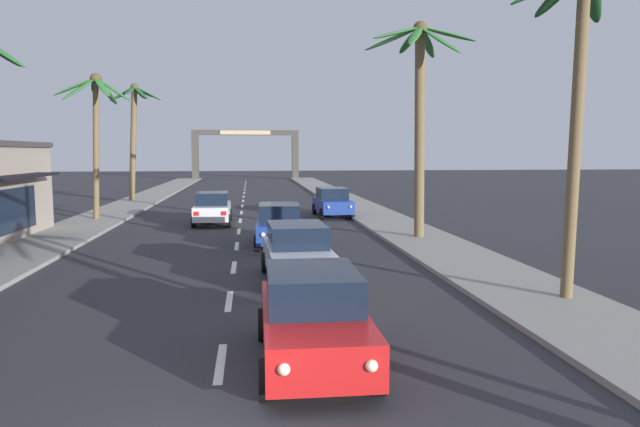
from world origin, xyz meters
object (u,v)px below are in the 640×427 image
at_px(palm_right_second, 581,45).
at_px(palm_left_third, 96,114).
at_px(town_gateway_arch, 246,147).
at_px(sedan_third_in_queue, 297,252).
at_px(sedan_lead_at_stop_bar, 313,316).
at_px(palm_right_third, 419,94).
at_px(palm_left_farthest, 134,123).
at_px(sedan_fifth_in_queue, 279,224).
at_px(sedan_oncoming_far, 213,208).
at_px(sedan_parked_nearest_kerb, 332,202).

bearing_deg(palm_right_second, palm_left_third, 130.09).
bearing_deg(town_gateway_arch, sedan_third_in_queue, -88.30).
distance_m(sedan_lead_at_stop_bar, palm_right_third, 16.14).
bearing_deg(palm_right_third, palm_left_farthest, 127.04).
height_order(sedan_fifth_in_queue, town_gateway_arch, town_gateway_arch).
distance_m(palm_left_farthest, town_gateway_arch, 37.05).
relative_size(sedan_lead_at_stop_bar, sedan_third_in_queue, 0.99).
height_order(palm_left_third, palm_right_third, palm_right_third).
xyz_separation_m(palm_right_second, town_gateway_arch, (-8.50, 67.56, -1.93)).
bearing_deg(sedan_lead_at_stop_bar, palm_right_third, 66.63).
bearing_deg(sedan_oncoming_far, palm_right_second, -59.96).
distance_m(sedan_oncoming_far, palm_left_farthest, 16.54).
distance_m(sedan_fifth_in_queue, sedan_oncoming_far, 8.03).
height_order(sedan_third_in_queue, palm_left_farthest, palm_left_farthest).
relative_size(sedan_oncoming_far, sedan_parked_nearest_kerb, 0.99).
bearing_deg(sedan_parked_nearest_kerb, town_gateway_arch, 96.38).
bearing_deg(town_gateway_arch, sedan_lead_at_stop_bar, -88.67).
bearing_deg(palm_right_second, town_gateway_arch, 97.17).
xyz_separation_m(palm_right_second, palm_right_third, (-0.81, 10.60, -0.13)).
xyz_separation_m(sedan_fifth_in_queue, palm_right_third, (5.97, 0.85, 5.34)).
height_order(palm_right_third, town_gateway_arch, palm_right_third).
bearing_deg(palm_right_third, sedan_parked_nearest_kerb, 104.25).
relative_size(palm_left_third, palm_right_third, 0.87).
bearing_deg(sedan_fifth_in_queue, palm_right_second, -55.15).
distance_m(palm_left_third, palm_right_second, 25.05).
distance_m(palm_left_third, town_gateway_arch, 49.01).
bearing_deg(palm_right_second, palm_right_third, 94.38).
height_order(sedan_third_in_queue, palm_right_second, palm_right_second).
relative_size(sedan_third_in_queue, town_gateway_arch, 0.31).
xyz_separation_m(sedan_lead_at_stop_bar, palm_left_third, (-9.28, 22.55, 4.95)).
bearing_deg(palm_left_third, palm_right_second, -49.91).
xyz_separation_m(sedan_fifth_in_queue, palm_right_second, (6.79, -9.74, 5.47)).
relative_size(sedan_lead_at_stop_bar, palm_left_third, 0.56).
height_order(palm_left_farthest, town_gateway_arch, palm_left_farthest).
height_order(sedan_lead_at_stop_bar, sedan_third_in_queue, same).
distance_m(sedan_parked_nearest_kerb, palm_right_second, 20.86).
bearing_deg(sedan_oncoming_far, palm_left_third, 161.98).
bearing_deg(palm_right_third, sedan_fifth_in_queue, -171.88).
bearing_deg(sedan_lead_at_stop_bar, sedan_oncoming_far, 98.48).
xyz_separation_m(sedan_oncoming_far, palm_right_second, (9.91, -17.14, 5.47)).
distance_m(palm_left_third, palm_left_farthest, 12.26).
height_order(sedan_third_in_queue, sedan_fifth_in_queue, same).
relative_size(sedan_third_in_queue, sedan_oncoming_far, 1.01).
bearing_deg(palm_left_third, sedan_third_in_queue, -59.17).
height_order(sedan_oncoming_far, sedan_parked_nearest_kerb, same).
bearing_deg(sedan_lead_at_stop_bar, town_gateway_arch, 91.33).
relative_size(sedan_oncoming_far, palm_left_farthest, 0.50).
distance_m(sedan_oncoming_far, palm_right_third, 12.42).
xyz_separation_m(sedan_fifth_in_queue, sedan_parked_nearest_kerb, (3.62, 10.14, 0.00)).
relative_size(palm_right_second, palm_right_third, 0.91).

